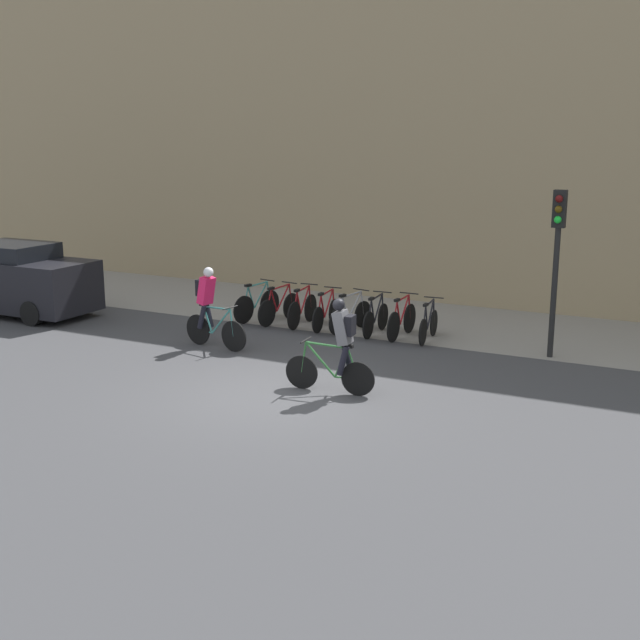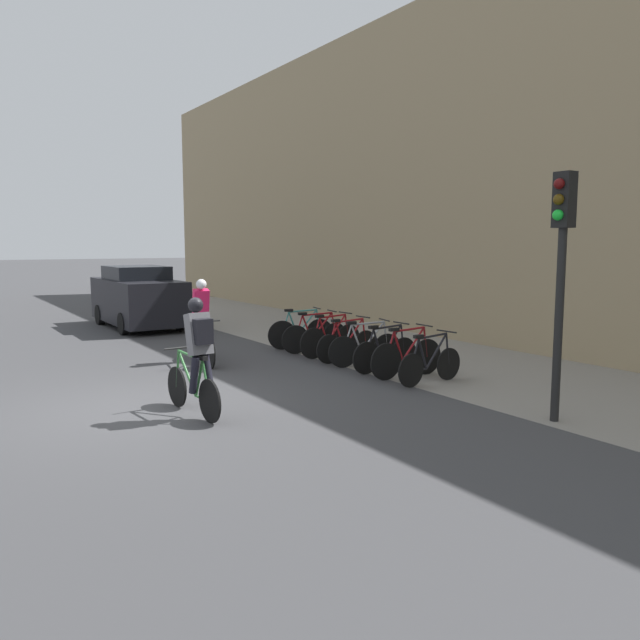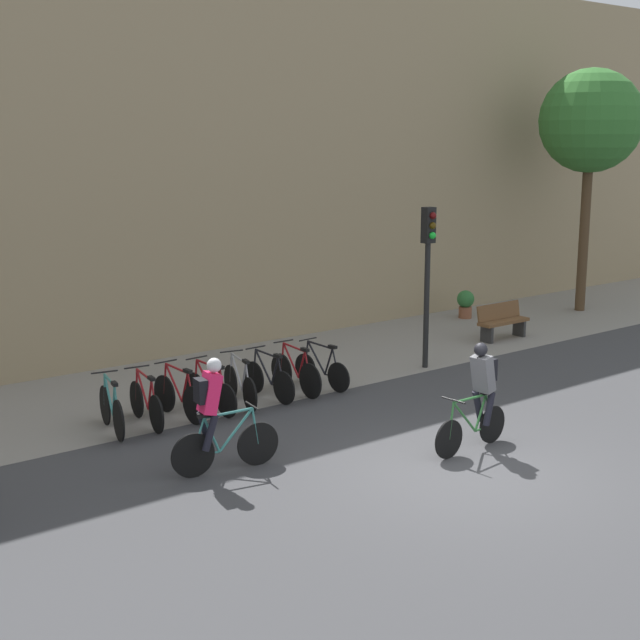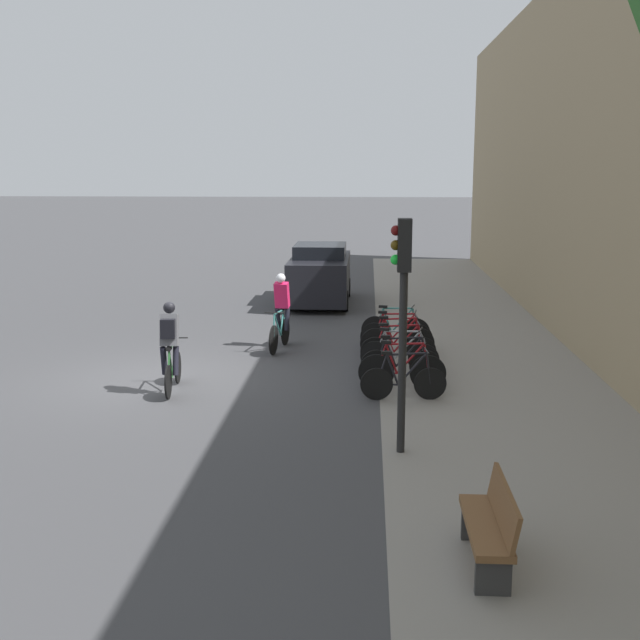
{
  "view_description": "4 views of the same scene",
  "coord_description": "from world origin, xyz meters",
  "px_view_note": "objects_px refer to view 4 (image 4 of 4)",
  "views": [
    {
      "loc": [
        6.87,
        -11.96,
        4.6
      ],
      "look_at": [
        -0.15,
        2.0,
        0.95
      ],
      "focal_mm": 45.0,
      "sensor_mm": 36.0,
      "label": 1
    },
    {
      "loc": [
        9.36,
        -2.72,
        2.51
      ],
      "look_at": [
        -0.75,
        3.77,
        1.04
      ],
      "focal_mm": 35.0,
      "sensor_mm": 36.0,
      "label": 2
    },
    {
      "loc": [
        -9.52,
        -8.69,
        4.98
      ],
      "look_at": [
        0.22,
        3.82,
        1.68
      ],
      "focal_mm": 50.0,
      "sensor_mm": 36.0,
      "label": 3
    },
    {
      "loc": [
        15.4,
        4.25,
        4.22
      ],
      "look_at": [
        -0.69,
        3.29,
        1.13
      ],
      "focal_mm": 45.0,
      "sensor_mm": 36.0,
      "label": 4
    }
  ],
  "objects_px": {
    "parked_bike_2": "(397,341)",
    "parked_car": "(320,275)",
    "cyclist_grey": "(170,344)",
    "parked_bike_0": "(395,329)",
    "parked_bike_7": "(403,380)",
    "parked_bike_5": "(401,362)",
    "parked_bike_6": "(402,370)",
    "traffic_light_pole": "(403,293)",
    "parked_bike_4": "(399,355)",
    "cyclist_pink": "(281,309)",
    "bench": "(490,525)",
    "parked_bike_3": "(398,348)",
    "parked_bike_1": "(396,335)"
  },
  "relations": [
    {
      "from": "parked_bike_4",
      "to": "parked_bike_7",
      "type": "xyz_separation_m",
      "value": [
        1.95,
        -0.0,
        -0.02
      ]
    },
    {
      "from": "parked_bike_2",
      "to": "traffic_light_pole",
      "type": "height_order",
      "value": "traffic_light_pole"
    },
    {
      "from": "parked_bike_6",
      "to": "parked_car",
      "type": "height_order",
      "value": "parked_car"
    },
    {
      "from": "bench",
      "to": "parked_car",
      "type": "relative_size",
      "value": 0.35
    },
    {
      "from": "parked_car",
      "to": "cyclist_grey",
      "type": "bearing_deg",
      "value": -12.0
    },
    {
      "from": "parked_bike_2",
      "to": "parked_bike_6",
      "type": "bearing_deg",
      "value": 0.0
    },
    {
      "from": "parked_bike_0",
      "to": "bench",
      "type": "distance_m",
      "value": 10.77
    },
    {
      "from": "parked_bike_0",
      "to": "cyclist_pink",
      "type": "bearing_deg",
      "value": -81.2
    },
    {
      "from": "parked_bike_4",
      "to": "parked_bike_5",
      "type": "relative_size",
      "value": 1.01
    },
    {
      "from": "parked_bike_2",
      "to": "parked_bike_7",
      "type": "distance_m",
      "value": 3.24
    },
    {
      "from": "parked_bike_1",
      "to": "bench",
      "type": "bearing_deg",
      "value": 3.75
    },
    {
      "from": "parked_bike_7",
      "to": "parked_bike_0",
      "type": "bearing_deg",
      "value": 179.98
    },
    {
      "from": "parked_bike_2",
      "to": "cyclist_grey",
      "type": "bearing_deg",
      "value": -54.88
    },
    {
      "from": "parked_bike_0",
      "to": "parked_bike_7",
      "type": "relative_size",
      "value": 1.03
    },
    {
      "from": "parked_bike_0",
      "to": "bench",
      "type": "relative_size",
      "value": 1.09
    },
    {
      "from": "cyclist_grey",
      "to": "parked_bike_1",
      "type": "xyz_separation_m",
      "value": [
        -3.71,
        4.35,
        -0.55
      ]
    },
    {
      "from": "cyclist_grey",
      "to": "parked_bike_7",
      "type": "xyz_separation_m",
      "value": [
        0.18,
        4.35,
        -0.57
      ]
    },
    {
      "from": "parked_bike_2",
      "to": "parked_bike_4",
      "type": "relative_size",
      "value": 1.02
    },
    {
      "from": "traffic_light_pole",
      "to": "parked_bike_4",
      "type": "bearing_deg",
      "value": 178.0
    },
    {
      "from": "parked_bike_1",
      "to": "parked_bike_3",
      "type": "relative_size",
      "value": 1.02
    },
    {
      "from": "cyclist_pink",
      "to": "parked_bike_6",
      "type": "height_order",
      "value": "cyclist_pink"
    },
    {
      "from": "parked_bike_3",
      "to": "parked_car",
      "type": "bearing_deg",
      "value": -164.74
    },
    {
      "from": "cyclist_grey",
      "to": "parked_bike_0",
      "type": "relative_size",
      "value": 1.07
    },
    {
      "from": "parked_bike_4",
      "to": "cyclist_pink",
      "type": "bearing_deg",
      "value": -129.01
    },
    {
      "from": "traffic_light_pole",
      "to": "parked_car",
      "type": "bearing_deg",
      "value": -171.44
    },
    {
      "from": "bench",
      "to": "traffic_light_pole",
      "type": "bearing_deg",
      "value": -166.55
    },
    {
      "from": "parked_bike_3",
      "to": "parked_car",
      "type": "relative_size",
      "value": 0.38
    },
    {
      "from": "parked_bike_5",
      "to": "parked_car",
      "type": "height_order",
      "value": "parked_car"
    },
    {
      "from": "parked_bike_2",
      "to": "parked_car",
      "type": "height_order",
      "value": "parked_car"
    },
    {
      "from": "cyclist_pink",
      "to": "traffic_light_pole",
      "type": "distance_m",
      "value": 7.47
    },
    {
      "from": "cyclist_grey",
      "to": "bench",
      "type": "xyz_separation_m",
      "value": [
        6.39,
        5.01,
        -0.48
      ]
    },
    {
      "from": "parked_bike_5",
      "to": "parked_car",
      "type": "relative_size",
      "value": 0.38
    },
    {
      "from": "traffic_light_pole",
      "to": "parked_car",
      "type": "relative_size",
      "value": 0.81
    },
    {
      "from": "cyclist_pink",
      "to": "bench",
      "type": "height_order",
      "value": "cyclist_pink"
    },
    {
      "from": "parked_bike_0",
      "to": "parked_bike_5",
      "type": "xyz_separation_m",
      "value": [
        3.24,
        -0.0,
        -0.02
      ]
    },
    {
      "from": "bench",
      "to": "parked_bike_2",
      "type": "bearing_deg",
      "value": -176.0
    },
    {
      "from": "cyclist_pink",
      "to": "cyclist_grey",
      "type": "distance_m",
      "value": 4.28
    },
    {
      "from": "parked_bike_0",
      "to": "traffic_light_pole",
      "type": "distance_m",
      "value": 7.57
    },
    {
      "from": "parked_bike_6",
      "to": "parked_bike_7",
      "type": "distance_m",
      "value": 0.65
    },
    {
      "from": "cyclist_grey",
      "to": "parked_bike_5",
      "type": "bearing_deg",
      "value": 104.39
    },
    {
      "from": "parked_bike_7",
      "to": "parked_car",
      "type": "height_order",
      "value": "parked_car"
    },
    {
      "from": "parked_bike_3",
      "to": "bench",
      "type": "height_order",
      "value": "parked_bike_3"
    },
    {
      "from": "parked_bike_7",
      "to": "parked_car",
      "type": "distance_m",
      "value": 10.74
    },
    {
      "from": "parked_bike_6",
      "to": "parked_bike_4",
      "type": "bearing_deg",
      "value": -179.97
    },
    {
      "from": "parked_bike_5",
      "to": "parked_bike_6",
      "type": "xyz_separation_m",
      "value": [
        0.65,
        0.0,
        0.02
      ]
    },
    {
      "from": "bench",
      "to": "parked_car",
      "type": "bearing_deg",
      "value": -170.42
    },
    {
      "from": "parked_bike_3",
      "to": "parked_bike_6",
      "type": "relative_size",
      "value": 0.97
    },
    {
      "from": "parked_bike_4",
      "to": "bench",
      "type": "relative_size",
      "value": 1.08
    },
    {
      "from": "parked_bike_2",
      "to": "traffic_light_pole",
      "type": "distance_m",
      "value": 6.33
    },
    {
      "from": "parked_bike_4",
      "to": "parked_car",
      "type": "bearing_deg",
      "value": -165.84
    }
  ]
}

